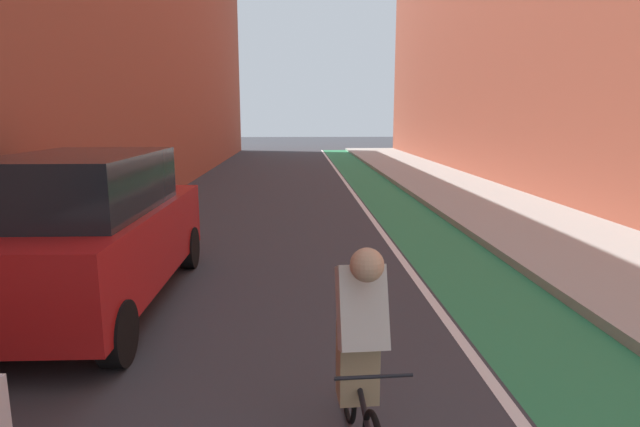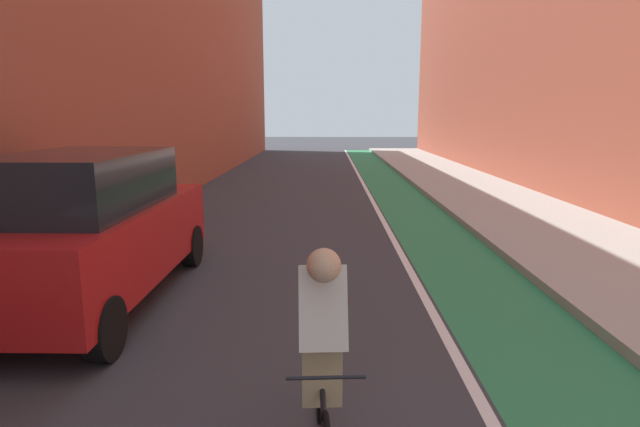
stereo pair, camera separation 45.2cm
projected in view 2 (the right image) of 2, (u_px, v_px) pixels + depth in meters
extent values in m
plane|color=#38383D|center=(307.00, 205.00, 14.26)|extent=(92.94, 92.94, 0.00)
cube|color=#2D8451|center=(398.00, 194.00, 16.19)|extent=(1.60, 42.25, 0.00)
cube|color=white|center=(369.00, 194.00, 16.20)|extent=(0.12, 42.25, 0.00)
cube|color=#A8A59E|center=(478.00, 192.00, 16.15)|extent=(3.41, 42.25, 0.14)
cube|color=red|center=(94.00, 242.00, 6.75)|extent=(1.81, 4.46, 0.95)
cube|color=black|center=(81.00, 183.00, 6.38)|extent=(1.59, 2.68, 0.75)
cylinder|color=black|center=(93.00, 246.00, 8.50)|extent=(0.22, 0.66, 0.66)
cylinder|color=black|center=(192.00, 246.00, 8.47)|extent=(0.22, 0.66, 0.66)
cylinder|color=black|center=(104.00, 329.00, 5.18)|extent=(0.22, 0.66, 0.66)
torus|color=black|center=(319.00, 381.00, 4.16)|extent=(0.08, 0.66, 0.66)
cylinder|color=black|center=(322.00, 390.00, 3.61)|extent=(0.09, 0.96, 0.33)
cylinder|color=black|center=(321.00, 366.00, 3.77)|extent=(0.04, 0.12, 0.55)
cylinder|color=black|center=(326.00, 378.00, 3.11)|extent=(0.48, 0.05, 0.02)
cube|color=tan|center=(322.00, 362.00, 3.68)|extent=(0.29, 0.26, 0.56)
cube|color=beige|center=(323.00, 308.00, 3.47)|extent=(0.34, 0.42, 0.60)
sphere|color=tan|center=(324.00, 265.00, 3.25)|extent=(0.22, 0.22, 0.22)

